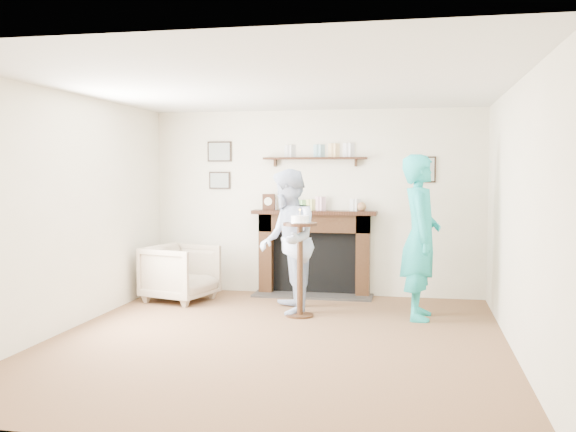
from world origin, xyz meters
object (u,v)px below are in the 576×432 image
Objects in this scene: armchair at (181,301)px; pedestal_table at (300,250)px; man at (288,312)px; woman at (419,318)px.

pedestal_table is (1.68, -0.58, 0.77)m from armchair.
armchair is 0.64× the size of pedestal_table.
woman is at bearing 72.68° from man.
pedestal_table reaches higher than man.
woman is 1.57m from pedestal_table.
pedestal_table is at bearing 28.16° from man.
woman is (1.54, -0.01, 0.00)m from man.
armchair is at bearing 82.68° from woman.
armchair is 1.55m from man.
man is at bearing 135.17° from pedestal_table.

